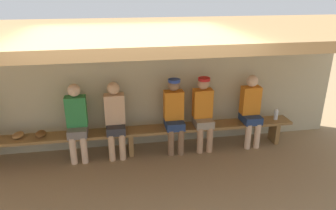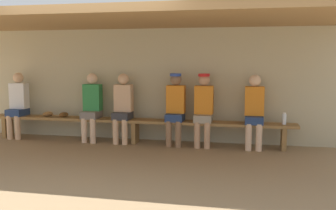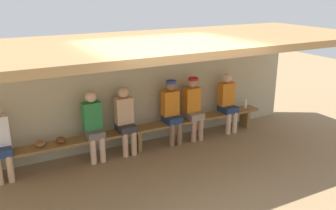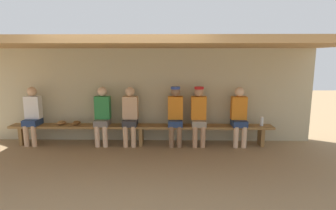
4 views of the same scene
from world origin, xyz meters
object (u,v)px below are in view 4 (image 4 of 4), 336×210
at_px(player_rightmost, 199,113).
at_px(player_with_sunglasses, 102,114).
at_px(baseball_glove_dark_brown, 61,123).
at_px(player_in_white, 32,113).
at_px(player_shirtless_tan, 175,113).
at_px(baseball_glove_tan, 77,123).
at_px(player_middle, 239,114).
at_px(player_near_post, 130,114).
at_px(water_bottle_green, 262,122).
at_px(bench, 141,128).

relative_size(player_rightmost, player_with_sunglasses, 1.01).
bearing_deg(baseball_glove_dark_brown, player_in_white, 104.79).
relative_size(player_shirtless_tan, baseball_glove_tan, 5.60).
relative_size(player_shirtless_tan, player_middle, 1.01).
bearing_deg(player_with_sunglasses, player_in_white, 180.00).
bearing_deg(player_rightmost, player_shirtless_tan, 180.00).
bearing_deg(player_shirtless_tan, player_middle, -0.02).
distance_m(player_shirtless_tan, baseball_glove_dark_brown, 2.65).
relative_size(player_near_post, player_middle, 1.00).
xyz_separation_m(baseball_glove_tan, baseball_glove_dark_brown, (-0.36, 0.01, 0.00)).
bearing_deg(player_with_sunglasses, water_bottle_green, 0.04).
distance_m(bench, player_shirtless_tan, 0.86).
distance_m(baseball_glove_tan, baseball_glove_dark_brown, 0.36).
distance_m(player_near_post, baseball_glove_dark_brown, 1.62).
bearing_deg(player_rightmost, player_with_sunglasses, -179.99).
height_order(player_in_white, water_bottle_green, player_in_white).
xyz_separation_m(player_shirtless_tan, baseball_glove_tan, (-2.28, 0.02, -0.24)).
relative_size(player_middle, player_in_white, 1.00).
distance_m(player_near_post, player_middle, 2.47).
relative_size(bench, player_with_sunglasses, 4.49).
relative_size(player_near_post, baseball_glove_tan, 5.56).
relative_size(player_with_sunglasses, player_in_white, 1.00).
relative_size(bench, player_in_white, 4.49).
xyz_separation_m(player_shirtless_tan, water_bottle_green, (1.96, 0.00, -0.19)).
bearing_deg(water_bottle_green, bench, -179.89).
bearing_deg(player_rightmost, baseball_glove_tan, 179.52).
relative_size(player_near_post, player_in_white, 1.00).
bearing_deg(water_bottle_green, player_shirtless_tan, -179.95).
xyz_separation_m(player_rightmost, baseball_glove_tan, (-2.81, 0.02, -0.24)).
relative_size(player_rightmost, player_near_post, 1.01).
relative_size(player_rightmost, player_middle, 1.01).
xyz_separation_m(player_in_white, baseball_glove_tan, (1.00, 0.02, -0.22)).
bearing_deg(player_near_post, bench, -0.72).
bearing_deg(baseball_glove_tan, player_rightmost, -91.38).
bearing_deg(baseball_glove_dark_brown, player_shirtless_tan, -79.17).
height_order(player_rightmost, player_shirtless_tan, same).
xyz_separation_m(bench, player_middle, (2.23, 0.00, 0.34)).
height_order(player_with_sunglasses, baseball_glove_tan, player_with_sunglasses).
bearing_deg(player_in_white, player_middle, 0.00).
bearing_deg(baseball_glove_tan, water_bottle_green, -91.19).
bearing_deg(water_bottle_green, baseball_glove_dark_brown, 179.58).
relative_size(player_shirtless_tan, water_bottle_green, 6.41).
bearing_deg(player_near_post, baseball_glove_dark_brown, 178.72).
xyz_separation_m(bench, water_bottle_green, (2.75, 0.01, 0.17)).
distance_m(player_near_post, player_shirtless_tan, 1.03).
height_order(player_near_post, player_middle, same).
bearing_deg(player_with_sunglasses, player_rightmost, 0.01).
xyz_separation_m(bench, player_rightmost, (1.31, 0.00, 0.36)).
distance_m(player_middle, baseball_glove_dark_brown, 4.08).
xyz_separation_m(player_with_sunglasses, water_bottle_green, (3.63, 0.00, -0.17)).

